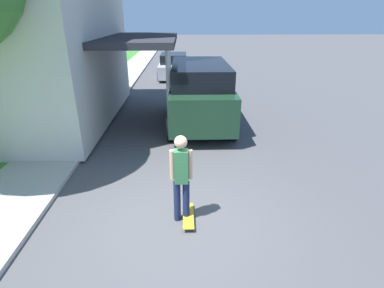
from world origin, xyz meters
name	(u,v)px	position (x,y,z in m)	size (l,w,h in m)	color
ground_plane	(180,221)	(0.00, 0.00, 0.00)	(120.00, 120.00, 0.00)	#49494C
sidewalk	(84,120)	(-3.60, 6.00, 0.05)	(1.80, 80.00, 0.10)	#ADA89E
suv_parked	(200,93)	(0.68, 5.53, 1.17)	(2.19, 4.58, 2.17)	#193823
car_down_street	(174,66)	(-0.47, 14.76, 0.68)	(1.93, 4.35, 1.44)	#B7B7BC
skateboarder	(181,175)	(0.05, 0.06, 0.98)	(0.41, 0.23, 1.75)	#192347
skateboard	(188,216)	(0.17, 0.05, 0.08)	(0.22, 0.83, 0.10)	#A89323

